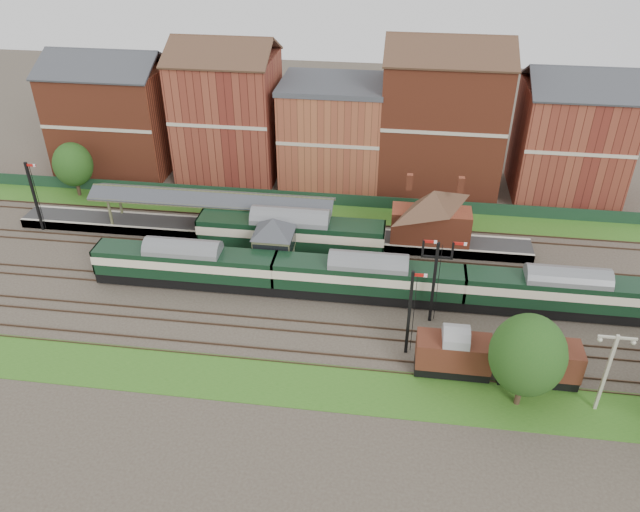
# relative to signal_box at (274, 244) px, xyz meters

# --- Properties ---
(ground) EXTENTS (160.00, 160.00, 0.00)m
(ground) POSITION_rel_signal_box_xyz_m (3.00, -3.25, -3.19)
(ground) COLOR #473D33
(ground) RESTS_ON ground
(grass_back) EXTENTS (90.00, 4.50, 0.06)m
(grass_back) POSITION_rel_signal_box_xyz_m (3.00, 12.75, -3.16)
(grass_back) COLOR #2D6619
(grass_back) RESTS_ON ground
(grass_front) EXTENTS (90.00, 5.00, 0.06)m
(grass_front) POSITION_rel_signal_box_xyz_m (3.00, -15.25, -3.16)
(grass_front) COLOR #2D6619
(grass_front) RESTS_ON ground
(fence) EXTENTS (90.00, 0.12, 1.50)m
(fence) POSITION_rel_signal_box_xyz_m (3.00, 14.75, -2.44)
(fence) COLOR #193823
(fence) RESTS_ON ground
(platform) EXTENTS (55.00, 3.40, 1.00)m
(platform) POSITION_rel_signal_box_xyz_m (-2.00, 6.50, -2.69)
(platform) COLOR #2D2D2D
(platform) RESTS_ON ground
(signal_box) EXTENTS (5.40, 5.40, 6.00)m
(signal_box) POSITION_rel_signal_box_xyz_m (0.00, 0.00, 0.00)
(signal_box) COLOR #576D4D
(signal_box) RESTS_ON ground
(brick_hut) EXTENTS (3.20, 2.64, 2.94)m
(brick_hut) POSITION_rel_signal_box_xyz_m (8.00, 0.00, -2.00)
(brick_hut) COLOR maroon
(brick_hut) RESTS_ON ground
(station_building) EXTENTS (8.10, 8.10, 5.90)m
(station_building) POSITION_rel_signal_box_xyz_m (15.00, 6.50, 0.76)
(station_building) COLOR brown
(station_building) RESTS_ON platform
(canopy) EXTENTS (26.00, 3.89, 4.08)m
(canopy) POSITION_rel_signal_box_xyz_m (-8.00, 6.50, 1.39)
(canopy) COLOR brown
(canopy) RESTS_ON platform
(semaphore_bracket) EXTENTS (3.60, 0.25, 8.18)m
(semaphore_bracket) POSITION_rel_signal_box_xyz_m (15.04, -5.75, 1.44)
(semaphore_bracket) COLOR black
(semaphore_bracket) RESTS_ON ground
(semaphore_platform_end) EXTENTS (1.23, 0.25, 8.00)m
(semaphore_platform_end) POSITION_rel_signal_box_xyz_m (-26.98, 4.75, 0.96)
(semaphore_platform_end) COLOR black
(semaphore_platform_end) RESTS_ON ground
(semaphore_siding) EXTENTS (1.23, 0.25, 8.00)m
(semaphore_siding) POSITION_rel_signal_box_xyz_m (13.02, -10.25, 0.96)
(semaphore_siding) COLOR black
(semaphore_siding) RESTS_ON ground
(yard_lamp) EXTENTS (2.60, 0.22, 7.00)m
(yard_lamp) POSITION_rel_signal_box_xyz_m (27.00, -14.75, 0.79)
(yard_lamp) COLOR beige
(yard_lamp) RESTS_ON ground
(town_backdrop) EXTENTS (69.00, 10.00, 16.00)m
(town_backdrop) POSITION_rel_signal_box_xyz_m (2.82, 21.75, 3.81)
(town_backdrop) COLOR brown
(town_backdrop) RESTS_ON ground
(dmu_train) EXTENTS (51.62, 2.72, 3.97)m
(dmu_train) POSITION_rel_signal_box_xyz_m (9.27, -3.25, -0.86)
(dmu_train) COLOR black
(dmu_train) RESTS_ON ground
(platform_railcar) EXTENTS (18.88, 2.97, 4.35)m
(platform_railcar) POSITION_rel_signal_box_xyz_m (1.04, 3.25, -0.66)
(platform_railcar) COLOR black
(platform_railcar) RESTS_ON ground
(goods_van_a) EXTENTS (5.78, 2.50, 3.50)m
(goods_van_a) POSITION_rel_signal_box_xyz_m (16.59, -12.25, -1.19)
(goods_van_a) COLOR black
(goods_van_a) RESTS_ON ground
(goods_van_b) EXTENTS (6.01, 2.60, 3.65)m
(goods_van_b) POSITION_rel_signal_box_xyz_m (23.07, -12.25, -1.12)
(goods_van_b) COLOR black
(goods_van_b) RESTS_ON ground
(tree_far) EXTENTS (5.41, 5.41, 7.90)m
(tree_far) POSITION_rel_signal_box_xyz_m (21.33, -15.00, 1.58)
(tree_far) COLOR #382619
(tree_far) RESTS_ON ground
(tree_back) EXTENTS (4.58, 4.58, 6.69)m
(tree_back) POSITION_rel_signal_box_xyz_m (-26.80, 13.15, 0.85)
(tree_back) COLOR #382619
(tree_back) RESTS_ON ground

